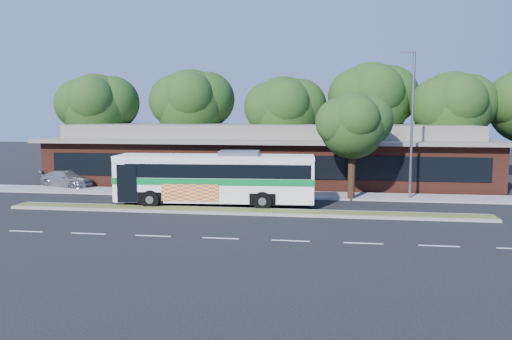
% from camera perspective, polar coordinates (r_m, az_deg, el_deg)
% --- Properties ---
extents(ground, '(120.00, 120.00, 0.00)m').
position_cam_1_polar(ground, '(26.39, -1.81, -5.14)').
color(ground, black).
rests_on(ground, ground).
extents(median_strip, '(26.00, 1.10, 0.15)m').
position_cam_1_polar(median_strip, '(26.95, -1.59, -4.73)').
color(median_strip, '#455926').
rests_on(median_strip, ground).
extents(sidewalk, '(44.00, 2.60, 0.12)m').
position_cam_1_polar(sidewalk, '(32.60, 0.10, -2.77)').
color(sidewalk, gray).
rests_on(sidewalk, ground).
extents(parking_lot, '(14.00, 12.00, 0.01)m').
position_cam_1_polar(parking_lot, '(42.28, -24.12, -1.27)').
color(parking_lot, black).
rests_on(parking_lot, ground).
extents(plaza_building, '(33.20, 11.20, 4.45)m').
position_cam_1_polar(plaza_building, '(38.83, 1.42, 1.81)').
color(plaza_building, '#522419').
rests_on(plaza_building, ground).
extents(lamp_post, '(0.93, 0.18, 9.07)m').
position_cam_1_polar(lamp_post, '(31.89, 17.36, 5.47)').
color(lamp_post, slate).
rests_on(lamp_post, ground).
extents(tree_bg_a, '(6.47, 5.80, 8.63)m').
position_cam_1_polar(tree_bg_a, '(44.82, -17.23, 6.94)').
color(tree_bg_a, black).
rests_on(tree_bg_a, ground).
extents(tree_bg_b, '(6.69, 6.00, 9.00)m').
position_cam_1_polar(tree_bg_b, '(43.03, -6.87, 7.58)').
color(tree_bg_b, black).
rests_on(tree_bg_b, ground).
extents(tree_bg_c, '(6.24, 5.60, 8.26)m').
position_cam_1_polar(tree_bg_c, '(40.71, 3.76, 6.90)').
color(tree_bg_c, black).
rests_on(tree_bg_c, ground).
extents(tree_bg_d, '(6.91, 6.20, 9.37)m').
position_cam_1_polar(tree_bg_d, '(41.82, 13.64, 7.85)').
color(tree_bg_d, black).
rests_on(tree_bg_d, ground).
extents(tree_bg_e, '(6.47, 5.80, 8.50)m').
position_cam_1_polar(tree_bg_e, '(41.82, 21.97, 6.63)').
color(tree_bg_e, black).
rests_on(tree_bg_e, ground).
extents(transit_bus, '(11.49, 3.13, 3.19)m').
position_cam_1_polar(transit_bus, '(28.77, -4.60, -0.59)').
color(transit_bus, white).
rests_on(transit_bus, ground).
extents(sedan, '(4.59, 3.05, 1.23)m').
position_cam_1_polar(sedan, '(38.27, -20.75, -0.96)').
color(sedan, '#A3A5A9').
rests_on(sedan, ground).
extents(sidewalk_tree, '(4.46, 4.00, 6.56)m').
position_cam_1_polar(sidewalk_tree, '(30.93, 11.50, 5.13)').
color(sidewalk_tree, black).
rests_on(sidewalk_tree, ground).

